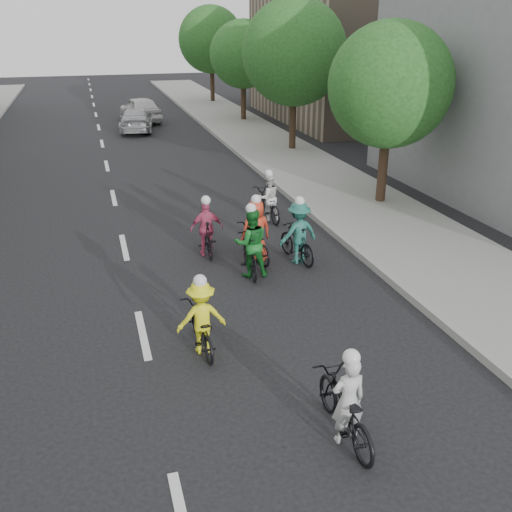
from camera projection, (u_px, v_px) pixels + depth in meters
name	position (u px, v px, depth m)	size (l,w,h in m)	color
ground	(143.00, 334.00, 11.59)	(120.00, 120.00, 0.00)	black
sidewalk_right	(321.00, 179.00, 22.49)	(4.00, 80.00, 0.15)	gray
curb_right	(274.00, 183.00, 21.98)	(0.18, 80.00, 0.18)	#999993
bldg_se	(357.00, 52.00, 35.46)	(10.00, 14.00, 8.00)	gray
tree_r_0	(390.00, 86.00, 18.19)	(4.00, 4.00, 5.97)	black
tree_r_1	(294.00, 52.00, 25.95)	(4.80, 4.80, 6.93)	black
tree_r_2	(243.00, 54.00, 34.14)	(4.00, 4.00, 5.97)	black
tree_r_3	(211.00, 40.00, 41.90)	(4.80, 4.80, 6.93)	black
cyclist_0	(206.00, 233.00, 15.33)	(0.90, 1.66, 1.67)	black
cyclist_1	(298.00, 237.00, 14.82)	(1.17, 1.73, 1.80)	black
cyclist_2	(345.00, 407.00, 8.55)	(0.67, 1.91, 1.60)	black
cyclist_3	(268.00, 202.00, 18.00)	(0.83, 1.92, 1.65)	black
cyclist_4	(251.00, 248.00, 14.05)	(0.90, 1.80, 1.88)	black
cyclist_5	(201.00, 323.00, 10.85)	(0.96, 1.73, 1.61)	black
cyclist_6	(255.00, 237.00, 14.98)	(0.87, 1.85, 1.81)	black
follow_car_lead	(136.00, 120.00, 32.34)	(1.77, 4.36, 1.26)	#B1B1B6
follow_car_trail	(140.00, 109.00, 35.34)	(1.80, 4.48, 1.53)	silver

